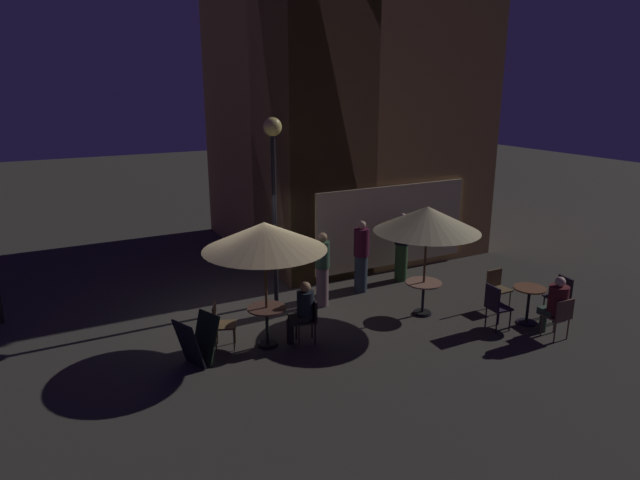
{
  "coord_description": "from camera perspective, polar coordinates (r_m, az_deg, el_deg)",
  "views": [
    {
      "loc": [
        -3.77,
        -10.13,
        4.84
      ],
      "look_at": [
        1.1,
        -0.91,
        1.88
      ],
      "focal_mm": 31.33,
      "sensor_mm": 36.0,
      "label": 1
    }
  ],
  "objects": [
    {
      "name": "ground_plane",
      "position": [
        11.84,
        -6.87,
        -8.37
      ],
      "size": [
        60.0,
        60.0,
        0.0
      ],
      "primitive_type": "plane",
      "color": "#38352E"
    },
    {
      "name": "cafe_building",
      "position": [
        15.67,
        0.8,
        15.67
      ],
      "size": [
        6.38,
        6.59,
        9.59
      ],
      "color": "tan",
      "rests_on": "ground"
    },
    {
      "name": "street_lamp_near_corner",
      "position": [
        11.95,
        -4.79,
        7.73
      ],
      "size": [
        0.39,
        0.39,
        4.14
      ],
      "color": "black",
      "rests_on": "ground"
    },
    {
      "name": "menu_sandwich_board",
      "position": [
        10.19,
        -12.42,
        -10.03
      ],
      "size": [
        0.8,
        0.75,
        0.88
      ],
      "rotation": [
        0.0,
        0.0,
        0.39
      ],
      "color": "black",
      "rests_on": "ground"
    },
    {
      "name": "cafe_table_0",
      "position": [
        10.62,
        -5.45,
        -7.92
      ],
      "size": [
        0.73,
        0.73,
        0.78
      ],
      "color": "black",
      "rests_on": "ground"
    },
    {
      "name": "cafe_table_1",
      "position": [
        12.17,
        10.51,
        -5.07
      ],
      "size": [
        0.77,
        0.77,
        0.73
      ],
      "color": "black",
      "rests_on": "ground"
    },
    {
      "name": "cafe_table_2",
      "position": [
        12.31,
        20.54,
        -5.65
      ],
      "size": [
        0.65,
        0.65,
        0.79
      ],
      "color": "black",
      "rests_on": "ground"
    },
    {
      "name": "patio_umbrella_0",
      "position": [
        10.09,
        -5.68,
        0.36
      ],
      "size": [
        2.28,
        2.28,
        2.42
      ],
      "color": "black",
      "rests_on": "ground"
    },
    {
      "name": "patio_umbrella_1",
      "position": [
        11.71,
        10.89,
        2.08
      ],
      "size": [
        2.22,
        2.22,
        2.38
      ],
      "color": "black",
      "rests_on": "ground"
    },
    {
      "name": "cafe_chair_0",
      "position": [
        10.75,
        -1.05,
        -7.78
      ],
      "size": [
        0.48,
        0.48,
        0.87
      ],
      "rotation": [
        0.0,
        0.0,
        2.86
      ],
      "color": "black",
      "rests_on": "ground"
    },
    {
      "name": "cafe_chair_1",
      "position": [
        10.68,
        -10.15,
        -8.21
      ],
      "size": [
        0.54,
        0.54,
        0.86
      ],
      "rotation": [
        0.0,
        0.0,
        -0.39
      ],
      "color": "brown",
      "rests_on": "ground"
    },
    {
      "name": "cafe_chair_2",
      "position": [
        12.85,
        17.62,
        -4.45
      ],
      "size": [
        0.41,
        0.41,
        0.88
      ],
      "rotation": [
        0.0,
        0.0,
        -1.56
      ],
      "color": "brown",
      "rests_on": "ground"
    },
    {
      "name": "cafe_chair_3",
      "position": [
        11.75,
        17.49,
        -6.22
      ],
      "size": [
        0.45,
        0.45,
        0.95
      ],
      "rotation": [
        0.0,
        0.0,
        -0.09
      ],
      "color": "black",
      "rests_on": "ground"
    },
    {
      "name": "cafe_chair_4",
      "position": [
        11.79,
        23.3,
        -6.99
      ],
      "size": [
        0.45,
        0.45,
        0.85
      ],
      "rotation": [
        0.0,
        0.0,
        1.5
      ],
      "color": "brown",
      "rests_on": "ground"
    },
    {
      "name": "cafe_chair_5",
      "position": [
        12.79,
        23.35,
        -5.04
      ],
      "size": [
        0.47,
        0.47,
        0.92
      ],
      "rotation": [
        0.0,
        0.0,
        2.97
      ],
      "color": "black",
      "rests_on": "ground"
    },
    {
      "name": "patron_seated_0",
      "position": [
        10.66,
        -1.79,
        -7.02
      ],
      "size": [
        0.52,
        0.41,
        1.23
      ],
      "rotation": [
        0.0,
        0.0,
        2.86
      ],
      "color": "black",
      "rests_on": "ground"
    },
    {
      "name": "patron_seated_1",
      "position": [
        11.8,
        22.93,
        -5.91
      ],
      "size": [
        0.4,
        0.56,
        1.26
      ],
      "rotation": [
        0.0,
        0.0,
        1.5
      ],
      "color": "#314737",
      "rests_on": "ground"
    },
    {
      "name": "patron_standing_2",
      "position": [
        12.32,
        0.24,
        -2.99
      ],
      "size": [
        0.32,
        0.32,
        1.69
      ],
      "rotation": [
        0.0,
        0.0,
        3.35
      ],
      "color": "#7F6265",
      "rests_on": "ground"
    },
    {
      "name": "patron_standing_3",
      "position": [
        14.06,
        8.35,
        -0.73
      ],
      "size": [
        0.37,
        0.37,
        1.73
      ],
      "rotation": [
        0.0,
        0.0,
        1.65
      ],
      "color": "#2E5129",
      "rests_on": "ground"
    },
    {
      "name": "patron_standing_4",
      "position": [
        13.2,
        4.23,
        -1.68
      ],
      "size": [
        0.36,
        0.36,
        1.74
      ],
      "rotation": [
        0.0,
        0.0,
        1.5
      ],
      "color": "#2C3745",
      "rests_on": "ground"
    }
  ]
}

